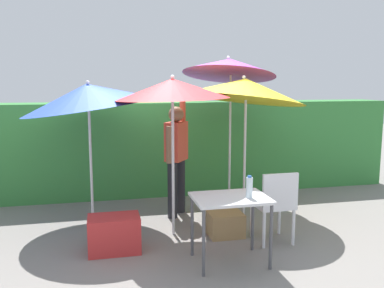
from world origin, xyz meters
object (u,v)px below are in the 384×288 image
at_px(umbrella_orange, 88,96).
at_px(crate_cardboard, 225,224).
at_px(person_vendor, 176,152).
at_px(chair_plastic, 275,202).
at_px(umbrella_navy, 229,67).
at_px(cooler_box, 114,234).
at_px(folding_table, 230,205).
at_px(bottle_water, 249,187).
at_px(umbrella_yellow, 173,89).
at_px(umbrella_rainbow, 245,89).

xyz_separation_m(umbrella_orange, crate_cardboard, (1.66, -0.87, -1.61)).
height_order(person_vendor, chair_plastic, person_vendor).
height_order(umbrella_navy, cooler_box, umbrella_navy).
bearing_deg(crate_cardboard, chair_plastic, -36.24).
height_order(person_vendor, cooler_box, person_vendor).
height_order(cooler_box, folding_table, folding_table).
xyz_separation_m(umbrella_navy, folding_table, (-0.71, -2.30, -1.54)).
distance_m(umbrella_navy, bottle_water, 2.79).
bearing_deg(umbrella_yellow, umbrella_orange, 146.77).
bearing_deg(umbrella_navy, person_vendor, -149.38).
xyz_separation_m(person_vendor, folding_table, (0.26, -1.73, -0.29)).
height_order(chair_plastic, folding_table, chair_plastic).
relative_size(umbrella_navy, folding_table, 3.13).
bearing_deg(person_vendor, crate_cardboard, -64.56).
relative_size(umbrella_rainbow, umbrella_navy, 0.87).
distance_m(umbrella_navy, person_vendor, 1.69).
bearing_deg(umbrella_orange, umbrella_yellow, -33.23).
bearing_deg(crate_cardboard, umbrella_navy, 71.10).
xyz_separation_m(umbrella_orange, person_vendor, (1.21, 0.08, -0.83)).
relative_size(umbrella_orange, umbrella_navy, 0.82).
xyz_separation_m(umbrella_orange, folding_table, (1.47, -1.64, -1.12)).
relative_size(umbrella_orange, cooler_box, 3.49).
relative_size(umbrella_yellow, cooler_box, 3.44).
xyz_separation_m(chair_plastic, bottle_water, (-0.52, -0.49, 0.34)).
distance_m(umbrella_rainbow, folding_table, 2.08).
relative_size(umbrella_navy, person_vendor, 1.33).
distance_m(umbrella_yellow, chair_plastic, 1.86).
bearing_deg(umbrella_rainbow, person_vendor, 169.51).
bearing_deg(crate_cardboard, umbrella_orange, 152.41).
xyz_separation_m(chair_plastic, folding_table, (-0.70, -0.40, 0.13)).
height_order(cooler_box, bottle_water, bottle_water).
bearing_deg(folding_table, umbrella_navy, 72.81).
xyz_separation_m(umbrella_yellow, crate_cardboard, (0.64, -0.20, -1.71)).
relative_size(chair_plastic, folding_table, 1.11).
xyz_separation_m(person_vendor, chair_plastic, (0.96, -1.32, -0.42)).
relative_size(cooler_box, folding_table, 0.74).
height_order(umbrella_orange, person_vendor, umbrella_orange).
bearing_deg(umbrella_orange, cooler_box, -76.50).
bearing_deg(bottle_water, crate_cardboard, 89.24).
bearing_deg(cooler_box, umbrella_rainbow, 27.13).
height_order(chair_plastic, crate_cardboard, chair_plastic).
bearing_deg(person_vendor, bottle_water, -76.32).
bearing_deg(cooler_box, crate_cardboard, 8.48).
distance_m(umbrella_orange, umbrella_navy, 2.32).
distance_m(umbrella_orange, umbrella_yellow, 1.23).
height_order(umbrella_yellow, bottle_water, umbrella_yellow).
bearing_deg(umbrella_rainbow, umbrella_navy, 89.23).
bearing_deg(folding_table, bottle_water, -25.49).
xyz_separation_m(umbrella_rainbow, cooler_box, (-1.92, -0.98, -1.63)).
relative_size(umbrella_rainbow, person_vendor, 1.15).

